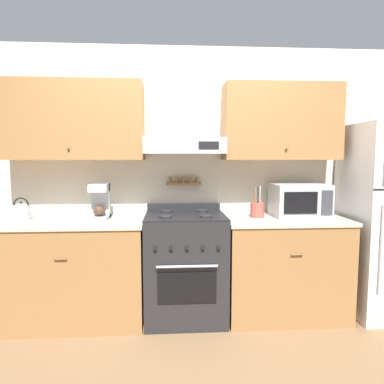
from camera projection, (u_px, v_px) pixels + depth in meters
ground_plane at (187, 335)px, 2.86m from camera, size 16.00×16.00×0.00m
wall_back at (179, 159)px, 3.35m from camera, size 5.20×0.46×2.55m
counter_left at (73, 270)px, 3.09m from camera, size 1.30×0.69×0.92m
counter_right at (283, 266)px, 3.22m from camera, size 1.12×0.69×0.92m
stove_range at (185, 266)px, 3.15m from camera, size 0.72×0.69×1.02m
tea_kettle at (22, 211)px, 3.05m from camera, size 0.20×0.15×0.20m
coffee_maker at (100, 201)px, 3.11m from camera, size 0.16×0.22×0.32m
microwave at (300, 200)px, 3.22m from camera, size 0.50×0.37×0.31m
utensil_crock at (257, 209)px, 3.19m from camera, size 0.13×0.13×0.29m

